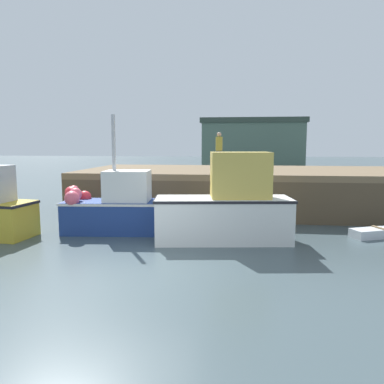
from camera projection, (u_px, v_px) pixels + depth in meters
name	position (u px, v px, depth m)	size (l,w,h in m)	color
ground	(142.00, 274.00, 8.79)	(120.00, 160.00, 0.10)	#3D4C51
pier	(247.00, 178.00, 16.43)	(14.71, 6.34, 1.83)	brown
fishing_boat_near_right	(115.00, 207.00, 12.60)	(3.67, 1.71, 3.94)	navy
fishing_boat_mid	(227.00, 208.00, 11.36)	(4.30, 1.93, 2.74)	silver
rowboat	(378.00, 233.00, 12.02)	(1.92, 1.27, 0.33)	silver
dockworker	(219.00, 150.00, 18.37)	(0.34, 0.34, 1.72)	#2D3342
warehouse	(252.00, 146.00, 38.59)	(10.39, 5.38, 5.52)	#4C6656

